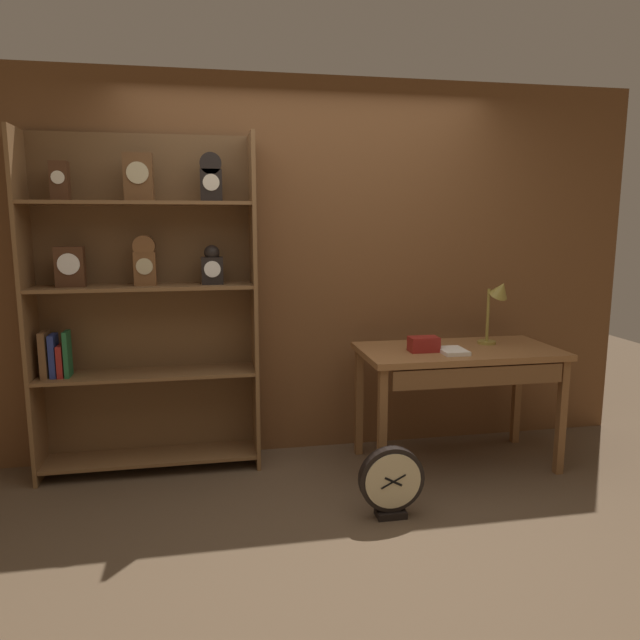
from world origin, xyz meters
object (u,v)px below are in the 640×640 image
at_px(workbench, 460,363).
at_px(open_repair_manual, 453,351).
at_px(desk_lamp, 498,300).
at_px(toolbox_small, 424,344).
at_px(bookshelf, 144,302).
at_px(round_clock_large, 391,482).

relative_size(workbench, open_repair_manual, 5.94).
relative_size(desk_lamp, open_repair_manual, 2.06).
bearing_deg(desk_lamp, toolbox_small, -168.79).
height_order(desk_lamp, open_repair_manual, desk_lamp).
bearing_deg(bookshelf, round_clock_large, -34.59).
distance_m(toolbox_small, round_clock_large, 0.95).
height_order(bookshelf, open_repair_manual, bookshelf).
bearing_deg(toolbox_small, open_repair_manual, -23.56).
distance_m(workbench, open_repair_manual, 0.17).
relative_size(bookshelf, round_clock_large, 5.34).
height_order(open_repair_manual, round_clock_large, open_repair_manual).
bearing_deg(round_clock_large, workbench, 42.86).
distance_m(bookshelf, toolbox_small, 1.83).
bearing_deg(open_repair_manual, bookshelf, 168.95).
bearing_deg(toolbox_small, round_clock_large, -123.63).
bearing_deg(workbench, toolbox_small, -175.81).
bearing_deg(workbench, bookshelf, 170.33).
xyz_separation_m(workbench, round_clock_large, (-0.65, -0.60, -0.50)).
relative_size(bookshelf, workbench, 1.67).
bearing_deg(toolbox_small, bookshelf, 168.33).
xyz_separation_m(bookshelf, workbench, (2.03, -0.35, -0.41)).
height_order(bookshelf, toolbox_small, bookshelf).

